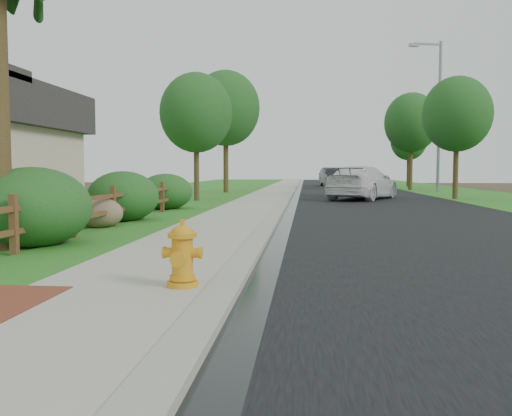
# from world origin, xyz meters

# --- Properties ---
(ground) EXTENTS (120.00, 120.00, 0.00)m
(ground) POSITION_xyz_m (0.00, 0.00, 0.00)
(ground) COLOR #3D3221
(road) EXTENTS (8.00, 90.00, 0.02)m
(road) POSITION_xyz_m (4.60, 35.00, 0.01)
(road) COLOR black
(road) RESTS_ON ground
(curb) EXTENTS (0.40, 90.00, 0.12)m
(curb) POSITION_xyz_m (0.40, 35.00, 0.06)
(curb) COLOR gray
(curb) RESTS_ON ground
(wet_gutter) EXTENTS (0.50, 90.00, 0.00)m
(wet_gutter) POSITION_xyz_m (0.75, 35.00, 0.02)
(wet_gutter) COLOR black
(wet_gutter) RESTS_ON road
(sidewalk) EXTENTS (2.20, 90.00, 0.10)m
(sidewalk) POSITION_xyz_m (-0.90, 35.00, 0.05)
(sidewalk) COLOR #A7A292
(sidewalk) RESTS_ON ground
(grass_strip) EXTENTS (1.60, 90.00, 0.06)m
(grass_strip) POSITION_xyz_m (-2.80, 35.00, 0.03)
(grass_strip) COLOR #1B611D
(grass_strip) RESTS_ON ground
(lawn_near) EXTENTS (9.00, 90.00, 0.04)m
(lawn_near) POSITION_xyz_m (-8.00, 35.00, 0.02)
(lawn_near) COLOR #1B611D
(lawn_near) RESTS_ON ground
(verge_far) EXTENTS (6.00, 90.00, 0.04)m
(verge_far) POSITION_xyz_m (11.50, 35.00, 0.02)
(verge_far) COLOR #1B611D
(verge_far) RESTS_ON ground
(ranch_fence) EXTENTS (0.12, 16.92, 1.10)m
(ranch_fence) POSITION_xyz_m (-3.60, 6.40, 0.62)
(ranch_fence) COLOR #4B2E19
(ranch_fence) RESTS_ON ground
(fire_hydrant) EXTENTS (0.52, 0.42, 0.82)m
(fire_hydrant) POSITION_xyz_m (-0.10, 0.36, 0.48)
(fire_hydrant) COLOR orange
(fire_hydrant) RESTS_ON sidewalk
(white_suv) EXTENTS (4.52, 6.26, 1.68)m
(white_suv) POSITION_xyz_m (4.24, 22.01, 0.86)
(white_suv) COLOR silver
(white_suv) RESTS_ON road
(dark_car_mid) EXTENTS (2.83, 4.39, 1.39)m
(dark_car_mid) POSITION_xyz_m (6.67, 38.63, 0.71)
(dark_car_mid) COLOR black
(dark_car_mid) RESTS_ON road
(dark_car_far) EXTENTS (2.48, 5.32, 1.69)m
(dark_car_far) POSITION_xyz_m (3.83, 45.14, 0.86)
(dark_car_far) COLOR black
(dark_car_far) RESTS_ON road
(streetlight) EXTENTS (2.28, 0.75, 9.98)m
(streetlight) POSITION_xyz_m (9.96, 31.13, 5.65)
(streetlight) COLOR gray
(streetlight) RESTS_ON ground
(boulder) EXTENTS (1.28, 1.00, 0.81)m
(boulder) POSITION_xyz_m (-3.90, 7.43, 0.40)
(boulder) COLOR brown
(boulder) RESTS_ON ground
(shrub_b) EXTENTS (2.30, 2.30, 1.57)m
(shrub_b) POSITION_xyz_m (-3.90, 4.02, 0.79)
(shrub_b) COLOR #194719
(shrub_b) RESTS_ON ground
(shrub_c) EXTENTS (2.30, 2.30, 1.48)m
(shrub_c) POSITION_xyz_m (-3.90, 9.24, 0.74)
(shrub_c) COLOR #194719
(shrub_c) RESTS_ON ground
(shrub_d) EXTENTS (2.61, 2.61, 1.38)m
(shrub_d) POSITION_xyz_m (-3.90, 14.00, 0.69)
(shrub_d) COLOR #194719
(shrub_d) RESTS_ON ground
(tree_near_left) EXTENTS (3.49, 3.49, 6.18)m
(tree_near_left) POSITION_xyz_m (-3.90, 19.83, 4.25)
(tree_near_left) COLOR #362616
(tree_near_left) RESTS_ON ground
(tree_near_right) EXTENTS (3.48, 3.48, 6.27)m
(tree_near_right) POSITION_xyz_m (9.00, 22.57, 4.34)
(tree_near_right) COLOR #362616
(tree_near_right) RESTS_ON ground
(tree_mid_left) EXTENTS (4.49, 4.49, 8.02)m
(tree_mid_left) POSITION_xyz_m (-3.90, 29.45, 5.54)
(tree_mid_left) COLOR #362616
(tree_mid_left) RESTS_ON ground
(tree_mid_right) EXTENTS (3.99, 3.99, 7.23)m
(tree_mid_right) POSITION_xyz_m (9.11, 35.21, 5.02)
(tree_mid_right) COLOR #362616
(tree_mid_right) RESTS_ON ground
(tree_far_right) EXTENTS (3.21, 3.21, 5.92)m
(tree_far_right) POSITION_xyz_m (10.50, 43.76, 4.14)
(tree_far_right) COLOR #362616
(tree_far_right) RESTS_ON ground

